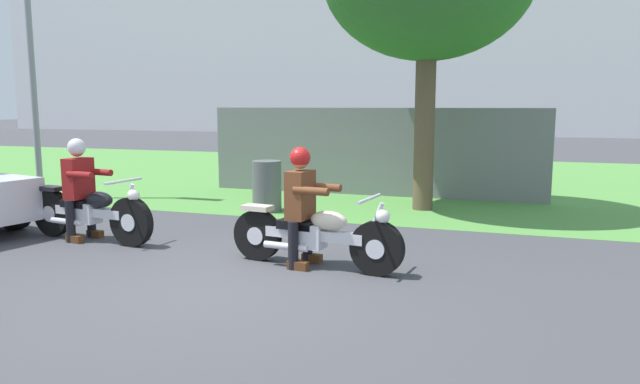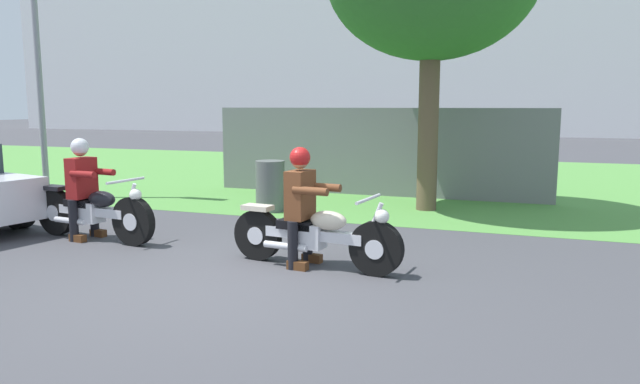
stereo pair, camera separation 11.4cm
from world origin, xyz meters
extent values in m
plane|color=#424247|center=(0.00, 0.00, 0.00)|extent=(120.00, 120.00, 0.00)
cube|color=#549342|center=(0.00, 9.53, 0.00)|extent=(60.00, 12.00, 0.01)
cube|color=silver|center=(-4.61, 35.56, 7.61)|extent=(60.81, 8.00, 15.22)
cylinder|color=black|center=(1.49, 0.89, 0.30)|extent=(0.62, 0.19, 0.61)
cylinder|color=silver|center=(1.49, 0.89, 0.30)|extent=(0.23, 0.16, 0.21)
cylinder|color=black|center=(-0.02, 1.08, 0.30)|extent=(0.62, 0.19, 0.61)
cylinder|color=silver|center=(-0.02, 1.08, 0.30)|extent=(0.23, 0.16, 0.21)
cube|color=silver|center=(0.74, 0.99, 0.38)|extent=(1.23, 0.28, 0.12)
cube|color=silver|center=(0.69, 0.99, 0.36)|extent=(0.35, 0.28, 0.28)
ellipsoid|color=beige|center=(0.92, 0.96, 0.56)|extent=(0.47, 0.29, 0.22)
cube|color=black|center=(0.52, 1.01, 0.48)|extent=(0.47, 0.29, 0.10)
cube|color=beige|center=(-0.02, 1.08, 0.64)|extent=(0.38, 0.24, 0.06)
cylinder|color=silver|center=(1.44, 0.90, 0.55)|extent=(0.26, 0.08, 0.53)
cylinder|color=silver|center=(1.39, 0.91, 0.84)|extent=(0.11, 0.66, 0.04)
sphere|color=white|center=(1.55, 0.89, 0.66)|extent=(0.16, 0.16, 0.16)
cylinder|color=silver|center=(0.42, 0.88, 0.24)|extent=(0.56, 0.14, 0.08)
cylinder|color=black|center=(0.58, 1.19, 0.28)|extent=(0.12, 0.12, 0.55)
cube|color=#593319|center=(0.64, 1.18, 0.05)|extent=(0.25, 0.13, 0.10)
cylinder|color=black|center=(0.54, 0.83, 0.28)|extent=(0.12, 0.12, 0.55)
cube|color=#593319|center=(0.60, 0.82, 0.05)|extent=(0.25, 0.13, 0.10)
cube|color=brown|center=(0.56, 1.01, 0.83)|extent=(0.26, 0.40, 0.56)
cylinder|color=brown|center=(0.80, 1.15, 0.91)|extent=(0.43, 0.14, 0.09)
cylinder|color=brown|center=(0.76, 0.81, 0.91)|extent=(0.43, 0.14, 0.09)
sphere|color=tan|center=(0.56, 1.01, 1.23)|extent=(0.20, 0.20, 0.20)
sphere|color=#B21919|center=(0.56, 1.01, 1.26)|extent=(0.24, 0.24, 0.24)
cylinder|color=black|center=(-1.89, 1.17, 0.33)|extent=(0.67, 0.20, 0.66)
cylinder|color=silver|center=(-1.89, 1.17, 0.33)|extent=(0.24, 0.17, 0.23)
cylinder|color=black|center=(-3.35, 1.34, 0.33)|extent=(0.67, 0.20, 0.66)
cylinder|color=silver|center=(-3.35, 1.34, 0.33)|extent=(0.24, 0.17, 0.23)
cube|color=silver|center=(-2.62, 1.26, 0.41)|extent=(1.18, 0.28, 0.12)
cube|color=silver|center=(-2.67, 1.26, 0.39)|extent=(0.35, 0.28, 0.28)
ellipsoid|color=black|center=(-2.44, 1.23, 0.59)|extent=(0.47, 0.29, 0.22)
cube|color=black|center=(-2.84, 1.28, 0.51)|extent=(0.47, 0.29, 0.10)
cube|color=black|center=(-3.35, 1.34, 0.69)|extent=(0.38, 0.24, 0.06)
cylinder|color=silver|center=(-1.94, 1.17, 0.58)|extent=(0.26, 0.08, 0.53)
cylinder|color=silver|center=(-1.99, 1.18, 0.87)|extent=(0.11, 0.66, 0.04)
sphere|color=white|center=(-1.83, 1.16, 0.69)|extent=(0.16, 0.16, 0.16)
cylinder|color=silver|center=(-2.93, 1.15, 0.27)|extent=(0.56, 0.14, 0.08)
cylinder|color=black|center=(-2.78, 1.46, 0.29)|extent=(0.12, 0.12, 0.58)
cube|color=#593319|center=(-2.72, 1.45, 0.05)|extent=(0.25, 0.13, 0.10)
cylinder|color=black|center=(-2.82, 1.10, 0.29)|extent=(0.12, 0.12, 0.58)
cube|color=#593319|center=(-2.76, 1.09, 0.05)|extent=(0.25, 0.13, 0.10)
cube|color=maroon|center=(-2.80, 1.28, 0.86)|extent=(0.26, 0.40, 0.56)
cylinder|color=maroon|center=(-2.56, 1.42, 0.94)|extent=(0.43, 0.14, 0.09)
cylinder|color=maroon|center=(-2.60, 1.08, 0.94)|extent=(0.43, 0.14, 0.09)
sphere|color=tan|center=(-2.80, 1.28, 1.26)|extent=(0.20, 0.20, 0.20)
sphere|color=silver|center=(-2.80, 1.28, 1.29)|extent=(0.24, 0.24, 0.24)
cylinder|color=brown|center=(1.33, 5.19, 1.40)|extent=(0.35, 0.35, 2.79)
cylinder|color=gray|center=(-6.15, 4.01, 2.79)|extent=(0.12, 0.12, 5.58)
cylinder|color=#595E5B|center=(-1.24, 4.13, 0.45)|extent=(0.51, 0.51, 0.89)
cylinder|color=black|center=(-4.24, 1.51, 0.32)|extent=(0.67, 0.33, 0.64)
cube|color=slate|center=(0.04, 6.50, 0.90)|extent=(7.00, 0.06, 1.80)
camera|label=1|loc=(2.90, -5.21, 1.85)|focal=32.87mm
camera|label=2|loc=(3.01, -5.17, 1.85)|focal=32.87mm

